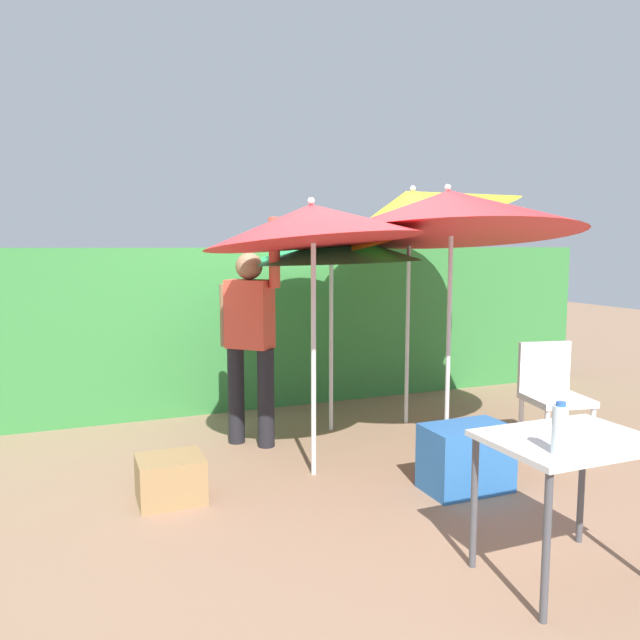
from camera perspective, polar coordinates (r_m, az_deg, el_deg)
ground_plane at (r=4.67m, az=1.43°, el=-13.95°), size 24.00×24.00×0.00m
hedge_row at (r=6.60m, az=-6.61°, el=-0.51°), size 8.00×0.70×1.63m
umbrella_rainbow at (r=5.46m, az=1.04°, el=6.71°), size 1.58×1.58×1.83m
umbrella_orange at (r=5.08m, az=11.78°, el=9.56°), size 2.07×2.08×2.22m
umbrella_yellow at (r=4.36m, az=-0.71°, el=8.78°), size 1.56×1.55×2.05m
umbrella_navy at (r=5.71m, az=8.33°, el=10.01°), size 1.93×1.90×2.47m
person_vendor at (r=5.14m, az=-6.43°, el=-1.28°), size 0.46×0.45×1.88m
chair_plastic at (r=5.26m, az=20.49°, el=-6.17°), size 0.52×0.52×0.89m
cooler_box at (r=4.44m, az=13.23°, el=-12.18°), size 0.58×0.36×0.45m
crate_cardboard at (r=4.29m, az=-13.53°, el=-13.97°), size 0.42×0.36×0.29m
folding_table at (r=3.35m, az=21.85°, el=-11.37°), size 0.80×0.60×0.73m
bottle_water at (r=3.02m, az=21.12°, el=-9.32°), size 0.07×0.07×0.24m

